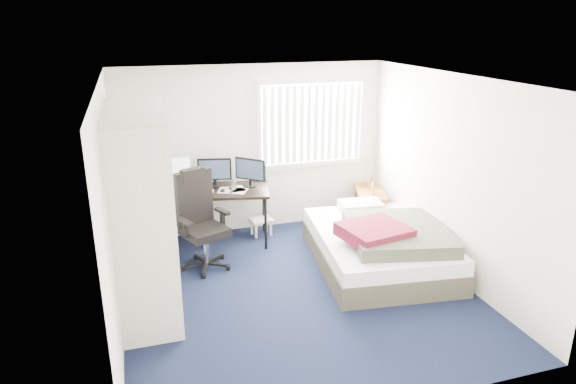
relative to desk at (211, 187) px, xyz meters
The scene contains 10 objects.
ground 2.06m from the desk, 67.90° to the right, with size 4.20×4.20×0.00m, color black.
room_shell 2.01m from the desk, 67.90° to the right, with size 4.20×4.20×4.20m.
window_assembly 1.81m from the desk, 10.15° to the left, with size 1.72×0.09×1.32m.
closet 1.85m from the desk, 122.84° to the right, with size 0.64×1.84×2.22m.
desk is the anchor object (origin of this frame).
office_chair 0.85m from the desk, 109.66° to the right, with size 0.80×0.80×1.30m.
footstool 0.95m from the desk, ahead, with size 0.35×0.30×0.26m.
nightstand 2.48m from the desk, ahead, with size 0.63×0.91×0.75m.
bed 2.49m from the desk, 35.97° to the right, with size 1.84×2.31×0.70m.
pine_box 1.89m from the desk, 122.19° to the right, with size 0.38×0.28×0.28m, color tan.
Camera 1 is at (-1.72, -5.19, 3.10)m, focal length 32.00 mm.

